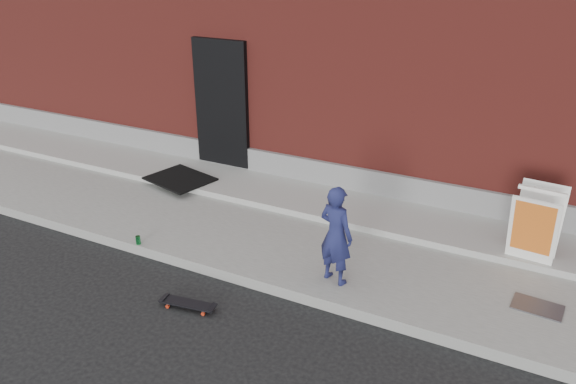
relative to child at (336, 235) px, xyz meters
The scene contains 10 objects.
ground 1.11m from the child, 144.50° to the right, with size 80.00×80.00×0.00m, color black.
sidewalk 1.42m from the child, 121.44° to the left, with size 20.00×3.00×0.15m, color gray.
apron 2.13m from the child, 108.18° to the left, with size 20.00×1.20×0.10m, color #999893.
building 6.79m from the child, 95.59° to the left, with size 20.00×8.10×5.00m.
child is the anchor object (origin of this frame).
skateboard 1.97m from the child, 140.90° to the right, with size 0.70×0.28×0.08m.
pizza_sign 2.62m from the child, 35.56° to the left, with size 0.64×0.74×0.97m.
soda_can 2.89m from the child, behind, with size 0.07×0.07×0.12m, color #1B8B3D.
doormat 3.90m from the child, 156.42° to the left, with size 1.05×0.85×0.03m, color black.
utility_plate 2.48m from the child, 12.92° to the left, with size 0.56×0.36×0.02m, color #4E4D52.
Camera 1 is at (2.82, -5.12, 4.07)m, focal length 35.00 mm.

